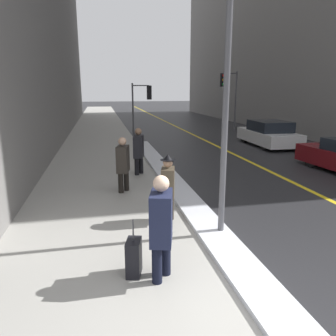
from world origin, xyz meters
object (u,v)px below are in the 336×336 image
rolling_suitcase (134,258)px  pedestrian_nearside (161,223)px  lamp_post (226,94)px  pedestrian_with_shoulder_bag (123,162)px  traffic_light_near (143,98)px  parked_car_white (269,134)px  traffic_light_far (228,88)px  pedestrian_in_fedora (168,185)px  pedestrian_trailing (139,149)px

rolling_suitcase → pedestrian_nearside: bearing=78.8°
lamp_post → pedestrian_with_shoulder_bag: size_ratio=2.93×
traffic_light_near → parked_car_white: (5.79, -6.21, -1.75)m
pedestrian_with_shoulder_bag → parked_car_white: 10.41m
traffic_light_far → rolling_suitcase: size_ratio=4.35×
traffic_light_near → parked_car_white: size_ratio=0.79×
pedestrian_in_fedora → traffic_light_far: bearing=168.7°
lamp_post → parked_car_white: lamp_post is taller
traffic_light_near → pedestrian_in_fedora: size_ratio=2.13×
traffic_light_near → parked_car_white: 8.67m
traffic_light_far → rolling_suitcase: traffic_light_far is taller
traffic_light_far → pedestrian_with_shoulder_bag: (-8.30, -13.05, -2.11)m
traffic_light_near → traffic_light_far: (6.01, 0.27, 0.62)m
pedestrian_with_shoulder_bag → pedestrian_trailing: (0.66, 1.90, 0.02)m
pedestrian_trailing → parked_car_white: size_ratio=0.39×
lamp_post → pedestrian_in_fedora: lamp_post is taller
pedestrian_nearside → parked_car_white: (7.83, 11.21, -0.32)m
pedestrian_in_fedora → pedestrian_nearside: bearing=0.4°
lamp_post → pedestrian_nearside: 2.75m
pedestrian_nearside → lamp_post: bearing=146.8°
pedestrian_trailing → parked_car_white: 8.76m
pedestrian_trailing → parked_car_white: bearing=136.7°
traffic_light_far → parked_car_white: traffic_light_far is taller
pedestrian_with_shoulder_bag → lamp_post: bearing=42.2°
traffic_light_far → pedestrian_in_fedora: (-7.49, -15.46, -2.14)m
lamp_post → pedestrian_trailing: bearing=101.6°
lamp_post → pedestrian_nearside: bearing=-137.7°
pedestrian_nearside → pedestrian_with_shoulder_bag: bearing=-162.4°
parked_car_white → lamp_post: bearing=148.5°
traffic_light_far → pedestrian_in_fedora: 17.31m
lamp_post → traffic_light_near: size_ratio=1.42×
lamp_post → traffic_light_far: bearing=68.1°
traffic_light_far → parked_car_white: bearing=79.9°
pedestrian_in_fedora → pedestrian_trailing: pedestrian_trailing is taller
pedestrian_with_shoulder_bag → rolling_suitcase: size_ratio=1.68×
traffic_light_near → pedestrian_trailing: (-1.62, -10.88, -1.47)m
traffic_light_far → pedestrian_in_fedora: size_ratio=2.67×
parked_car_white → pedestrian_in_fedora: bearing=142.2°
pedestrian_nearside → pedestrian_in_fedora: size_ratio=1.09×
traffic_light_far → rolling_suitcase: 19.62m
parked_car_white → rolling_suitcase: parked_car_white is taller
parked_car_white → pedestrian_nearside: bearing=146.3°
pedestrian_trailing → traffic_light_near: bearing=-173.9°
pedestrian_in_fedora → parked_car_white: (7.27, 8.98, -0.23)m
traffic_light_far → pedestrian_trailing: size_ratio=2.54×
traffic_light_far → pedestrian_nearside: size_ratio=2.46×
lamp_post → traffic_light_near: (0.55, 16.07, -0.45)m
traffic_light_far → rolling_suitcase: (-8.46, -17.49, -2.69)m
rolling_suitcase → traffic_light_near: bearing=-173.6°
parked_car_white → rolling_suitcase: size_ratio=4.37×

